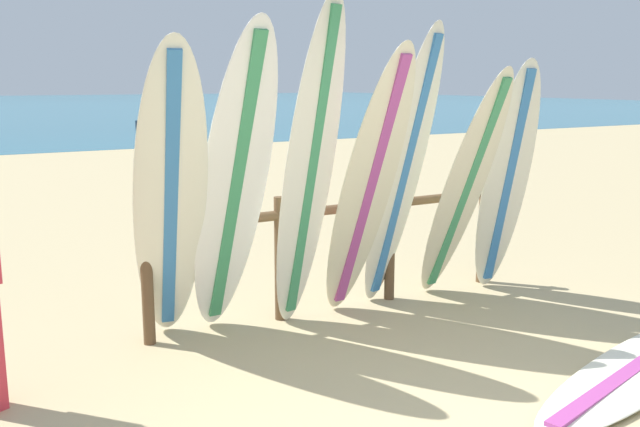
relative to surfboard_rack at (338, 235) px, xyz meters
The scene contains 9 objects.
surfboard_rack is the anchor object (origin of this frame).
surfboard_leaning_far_left 1.62m from the surfboard_rack, behind, with size 0.70×1.15×2.25m.
surfboard_leaning_left 1.23m from the surfboard_rack, 163.94° to the right, with size 0.57×1.05×2.38m.
surfboard_leaning_center_left 0.87m from the surfboard_rack, 142.49° to the right, with size 0.57×0.75×2.58m.
surfboard_leaning_center 0.63m from the surfboard_rack, 87.94° to the right, with size 0.56×0.99×2.24m.
surfboard_leaning_center_right 0.77m from the surfboard_rack, 30.84° to the right, with size 0.64×0.84×2.41m.
surfboard_leaning_right 1.18m from the surfboard_rack, 20.88° to the right, with size 0.57×0.96×2.07m.
surfboard_leaning_far_right 1.65m from the surfboard_rack, 13.76° to the right, with size 0.56×0.67×2.14m.
small_boat_offshore 24.47m from the surfboard_rack, 75.41° to the left, with size 3.16×2.60×0.71m.
Camera 1 is at (-2.60, -2.14, 1.94)m, focal length 39.09 mm.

